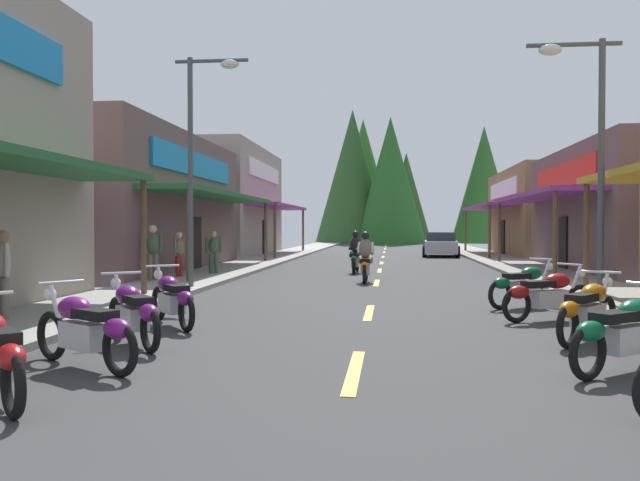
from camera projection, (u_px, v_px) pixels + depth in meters
ground at (380, 270)px, 27.08m from camera, size 9.01×84.36×0.10m
sidewalk_left at (243, 266)px, 27.69m from camera, size 2.53×84.36×0.12m
sidewalk_right at (524, 268)px, 26.46m from camera, size 2.53×84.36×0.12m
centerline_dashes at (382, 262)px, 31.68m from camera, size 0.16×61.95×0.01m
storefront_left_middle at (106, 203)px, 25.59m from camera, size 9.05×13.61×5.25m
storefront_left_far at (200, 202)px, 39.36m from camera, size 9.70×12.47×6.34m
storefront_right_far at (559, 213)px, 38.34m from camera, size 8.23×12.42×5.03m
streetlamp_left at (201, 140)px, 17.52m from camera, size 1.98×0.30×6.23m
streetlamp_right at (587, 132)px, 14.07m from camera, size 1.98×0.30×5.72m
motorcycle_parked_right_1 at (625, 332)px, 7.70m from camera, size 1.70×1.46×1.04m
motorcycle_parked_right_2 at (588, 309)px, 9.77m from camera, size 1.37×1.77×1.04m
motorcycle_parked_right_3 at (548, 294)px, 12.00m from camera, size 1.89×1.18×1.04m
motorcycle_parked_right_4 at (524, 285)px, 13.95m from camera, size 1.75×1.39×1.04m
motorcycle_parked_left_1 at (85, 328)px, 7.94m from camera, size 1.85×1.25×1.04m
motorcycle_parked_left_2 at (133, 312)px, 9.49m from camera, size 1.46×1.70×1.04m
motorcycle_parked_left_3 at (172, 298)px, 11.29m from camera, size 1.37×1.77×1.04m
rider_cruising_lead at (365, 261)px, 20.24m from camera, size 0.60×2.14×1.57m
rider_cruising_trailing at (356, 255)px, 24.35m from camera, size 0.60×2.14×1.57m
pedestrian_by_shop at (214, 250)px, 22.54m from camera, size 0.56×0.33×1.57m
pedestrian_browsing at (179, 252)px, 21.07m from camera, size 0.33×0.56×1.56m
pedestrian_waiting at (3, 271)px, 11.36m from camera, size 0.44×0.44×1.66m
pedestrian_strolling at (153, 250)px, 19.66m from camera, size 0.47×0.43×1.77m
parked_car_curbside at (441, 245)px, 37.94m from camera, size 2.26×4.40×1.40m
treeline_backdrop at (392, 182)px, 69.17m from camera, size 21.03×13.51×13.91m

